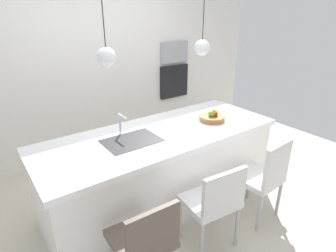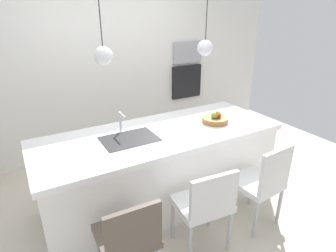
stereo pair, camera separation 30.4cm
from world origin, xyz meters
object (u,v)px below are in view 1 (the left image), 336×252
oven (174,81)px  microwave (174,52)px  chair_far (263,175)px  fruit_bowl (212,117)px  chair_middle (214,201)px  chair_near (144,239)px

oven → microwave: bearing=0.0°
oven → chair_far: oven is taller
fruit_bowl → chair_far: size_ratio=0.32×
microwave → chair_middle: 2.93m
chair_near → chair_middle: size_ratio=0.98×
oven → chair_middle: oven is taller
fruit_bowl → chair_far: (-0.01, -0.78, -0.40)m
chair_near → chair_far: chair_far is taller
oven → fruit_bowl: bearing=-112.2°
fruit_bowl → chair_middle: (-0.70, -0.77, -0.42)m
microwave → chair_far: (-0.68, -2.43, -0.92)m
microwave → chair_near: bearing=-131.0°
microwave → chair_middle: (-1.37, -2.42, -0.93)m
fruit_bowl → oven: (0.67, 1.65, 0.01)m
fruit_bowl → chair_near: 1.69m
fruit_bowl → chair_middle: size_ratio=0.35×
chair_far → chair_middle: bearing=179.2°
chair_near → chair_far: size_ratio=0.92×
microwave → chair_middle: bearing=-119.6°
fruit_bowl → microwave: microwave is taller
chair_middle → microwave: bearing=60.4°
oven → chair_near: oven is taller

